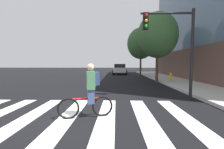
{
  "coord_description": "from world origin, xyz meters",
  "views": [
    {
      "loc": [
        1.62,
        -4.65,
        1.69
      ],
      "look_at": [
        1.41,
        2.6,
        1.17
      ],
      "focal_mm": 24.01,
      "sensor_mm": 36.0,
      "label": 1
    }
  ],
  "objects_px": {
    "cyclist": "(90,91)",
    "fire_hydrant": "(171,77)",
    "street_tree_near": "(158,35)",
    "traffic_light_near": "(174,38)",
    "street_tree_mid": "(141,44)",
    "sedan_mid": "(120,69)"
  },
  "relations": [
    {
      "from": "cyclist",
      "to": "fire_hydrant",
      "type": "xyz_separation_m",
      "value": [
        5.68,
        8.88,
        -0.31
      ]
    },
    {
      "from": "cyclist",
      "to": "street_tree_near",
      "type": "xyz_separation_m",
      "value": [
        4.46,
        8.95,
        3.35
      ]
    },
    {
      "from": "cyclist",
      "to": "traffic_light_near",
      "type": "height_order",
      "value": "traffic_light_near"
    },
    {
      "from": "cyclist",
      "to": "fire_hydrant",
      "type": "relative_size",
      "value": 2.17
    },
    {
      "from": "fire_hydrant",
      "to": "street_tree_mid",
      "type": "bearing_deg",
      "value": 101.64
    },
    {
      "from": "sedan_mid",
      "to": "cyclist",
      "type": "distance_m",
      "value": 19.99
    },
    {
      "from": "fire_hydrant",
      "to": "street_tree_near",
      "type": "xyz_separation_m",
      "value": [
        -1.22,
        0.07,
        3.67
      ]
    },
    {
      "from": "cyclist",
      "to": "street_tree_near",
      "type": "height_order",
      "value": "street_tree_near"
    },
    {
      "from": "sedan_mid",
      "to": "street_tree_near",
      "type": "relative_size",
      "value": 0.79
    },
    {
      "from": "sedan_mid",
      "to": "fire_hydrant",
      "type": "xyz_separation_m",
      "value": [
        4.26,
        -11.07,
        -0.33
      ]
    },
    {
      "from": "sedan_mid",
      "to": "street_tree_mid",
      "type": "bearing_deg",
      "value": -53.58
    },
    {
      "from": "street_tree_near",
      "to": "cyclist",
      "type": "bearing_deg",
      "value": -116.5
    },
    {
      "from": "fire_hydrant",
      "to": "street_tree_near",
      "type": "height_order",
      "value": "street_tree_near"
    },
    {
      "from": "traffic_light_near",
      "to": "street_tree_near",
      "type": "height_order",
      "value": "street_tree_near"
    },
    {
      "from": "street_tree_near",
      "to": "street_tree_mid",
      "type": "bearing_deg",
      "value": 92.27
    },
    {
      "from": "cyclist",
      "to": "fire_hydrant",
      "type": "bearing_deg",
      "value": 57.37
    },
    {
      "from": "traffic_light_near",
      "to": "street_tree_near",
      "type": "relative_size",
      "value": 0.68
    },
    {
      "from": "fire_hydrant",
      "to": "street_tree_near",
      "type": "distance_m",
      "value": 3.87
    },
    {
      "from": "fire_hydrant",
      "to": "street_tree_near",
      "type": "relative_size",
      "value": 0.13
    },
    {
      "from": "cyclist",
      "to": "street_tree_mid",
      "type": "height_order",
      "value": "street_tree_mid"
    },
    {
      "from": "street_tree_near",
      "to": "sedan_mid",
      "type": "bearing_deg",
      "value": 105.46
    },
    {
      "from": "street_tree_near",
      "to": "street_tree_mid",
      "type": "relative_size",
      "value": 0.94
    }
  ]
}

